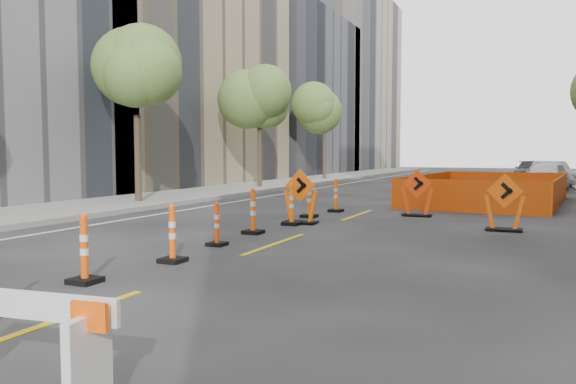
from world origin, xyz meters
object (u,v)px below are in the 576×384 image
at_px(barricade_board, 12,351).
at_px(parked_car_mid, 551,173).
at_px(channelizer_4, 217,224).
at_px(channelizer_8, 336,195).
at_px(chevron_sign_center, 417,193).
at_px(channelizer_6, 292,204).
at_px(channelizer_7, 309,199).
at_px(channelizer_3, 172,233).
at_px(parked_car_near, 547,176).
at_px(channelizer_5, 253,211).
at_px(chevron_sign_left, 301,196).
at_px(parked_car_far, 530,171).
at_px(chevron_sign_right, 504,202).
at_px(channelizer_2, 84,249).

distance_m(barricade_board, parked_car_mid, 33.81).
distance_m(channelizer_4, parked_car_mid, 27.32).
bearing_deg(channelizer_8, chevron_sign_center, -5.06).
relative_size(channelizer_6, channelizer_7, 1.00).
xyz_separation_m(channelizer_3, parked_car_near, (6.37, 23.25, 0.23)).
height_order(channelizer_4, channelizer_5, channelizer_5).
distance_m(channelizer_3, parked_car_mid, 29.06).
xyz_separation_m(barricade_board, parked_car_mid, (4.40, 33.52, 0.26)).
xyz_separation_m(channelizer_5, chevron_sign_left, (0.30, 2.23, 0.20)).
distance_m(channelizer_4, parked_car_near, 22.40).
height_order(channelizer_5, channelizer_8, channelizer_8).
relative_size(channelizer_5, parked_car_far, 0.23).
relative_size(chevron_sign_left, parked_car_mid, 0.34).
bearing_deg(channelizer_6, barricade_board, -77.41).
bearing_deg(barricade_board, parked_car_near, 74.91).
bearing_deg(barricade_board, chevron_sign_right, 69.54).
relative_size(chevron_sign_left, chevron_sign_center, 1.04).
relative_size(channelizer_3, channelizer_8, 0.94).
bearing_deg(channelizer_8, parked_car_near, 65.17).
height_order(chevron_sign_center, barricade_board, chevron_sign_center).
relative_size(channelizer_7, barricade_board, 0.61).
relative_size(channelizer_2, channelizer_8, 0.94).
xyz_separation_m(channelizer_2, chevron_sign_left, (0.25, 7.76, 0.23)).
bearing_deg(chevron_sign_center, channelizer_8, 160.28).
bearing_deg(parked_car_far, channelizer_8, -102.12).
bearing_deg(chevron_sign_right, barricade_board, -96.50).
xyz_separation_m(channelizer_7, channelizer_8, (0.21, 1.84, -0.01)).
xyz_separation_m(channelizer_3, chevron_sign_left, (-0.00, 5.92, 0.23)).
bearing_deg(chevron_sign_left, channelizer_8, 97.78).
relative_size(channelizer_4, chevron_sign_left, 0.62).
height_order(channelizer_6, channelizer_7, same).
bearing_deg(channelizer_4, chevron_sign_right, 41.66).
xyz_separation_m(channelizer_8, chevron_sign_left, (0.12, -3.31, 0.20)).
xyz_separation_m(chevron_sign_center, parked_car_mid, (4.15, 19.29, 0.00)).
bearing_deg(channelizer_2, channelizer_3, 82.21).
bearing_deg(chevron_sign_center, channelizer_2, -119.20).
height_order(channelizer_4, channelizer_7, channelizer_7).
height_order(channelizer_7, parked_car_far, parked_car_far).
distance_m(channelizer_2, channelizer_4, 3.69).
height_order(channelizer_4, parked_car_far, parked_car_far).
relative_size(chevron_sign_right, parked_car_far, 0.30).
bearing_deg(parked_car_near, channelizer_5, -98.26).
xyz_separation_m(channelizer_6, parked_car_mid, (6.81, 22.74, 0.16)).
relative_size(parked_car_near, parked_car_mid, 1.00).
height_order(channelizer_4, parked_car_mid, parked_car_mid).
distance_m(channelizer_5, barricade_board, 9.31).
distance_m(barricade_board, parked_car_near, 28.79).
distance_m(channelizer_8, chevron_sign_left, 3.31).
relative_size(channelizer_4, parked_car_mid, 0.21).
relative_size(channelizer_4, channelizer_8, 0.84).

